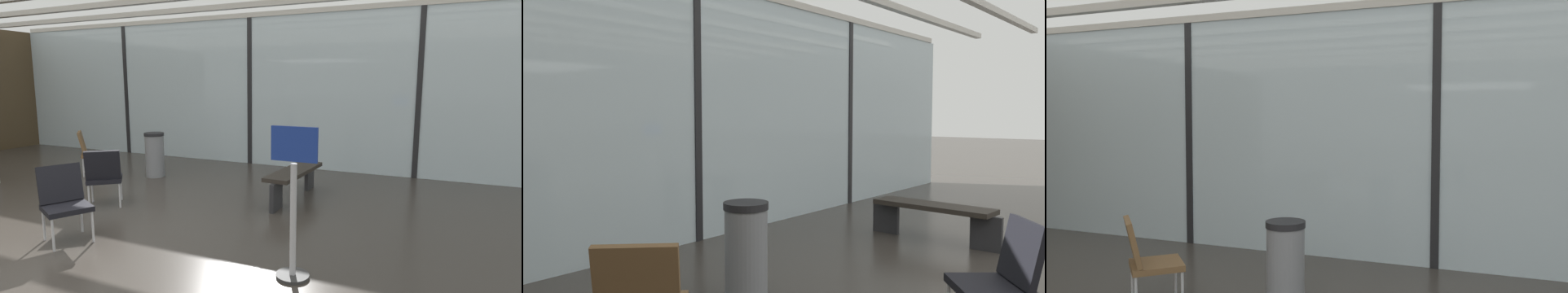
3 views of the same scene
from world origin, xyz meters
The scene contains 12 objects.
ground_plane centered at (0.00, 0.00, 0.00)m, with size 60.00×60.00×0.00m, color #38332D.
glass_curtain_wall centered at (0.00, 5.20, 1.60)m, with size 14.00×0.08×3.20m, color silver.
window_mullion_0 centered at (-3.50, 5.20, 1.60)m, with size 0.10×0.12×3.20m, color black.
window_mullion_1 centered at (0.00, 5.20, 1.60)m, with size 0.10×0.12×3.20m, color black.
window_mullion_2 centered at (3.50, 5.20, 1.60)m, with size 0.10×0.12×3.20m, color black.
parked_airplane centered at (-1.15, 10.45, 1.96)m, with size 12.41×3.92×3.92m.
lounge_chair_0 centered at (-2.42, 2.85, 0.49)m, with size 0.71×0.71×0.87m.
lounge_chair_3 centered at (-0.55, 1.36, 0.49)m, with size 0.71×0.71×0.87m.
lounge_chair_4 centered at (-0.02, 0.21, 0.49)m, with size 0.68×0.66×0.87m.
waiting_bench centered at (1.86, 2.90, 0.36)m, with size 0.48×1.70×0.47m.
trash_bin centered at (-1.13, 3.24, 0.43)m, with size 0.38×0.38×0.86m.
info_sign centered at (2.73, 0.40, 0.68)m, with size 0.44×0.32×1.44m.
Camera 1 is at (3.95, -3.04, 1.84)m, focal length 28.17 mm.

